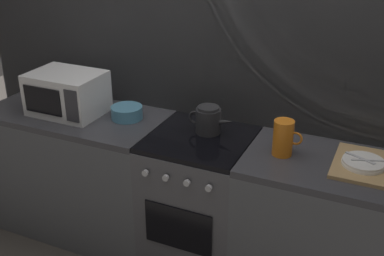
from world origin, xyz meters
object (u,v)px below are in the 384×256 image
at_px(stove_unit, 199,202).
at_px(dish_pile, 363,164).
at_px(kettle, 208,120).
at_px(microwave, 67,93).
at_px(pitcher, 283,138).
at_px(mixing_bowl, 127,112).

relative_size(stove_unit, dish_pile, 2.25).
height_order(kettle, dish_pile, kettle).
height_order(microwave, dish_pile, microwave).
height_order(stove_unit, kettle, kettle).
height_order(stove_unit, microwave, microwave).
height_order(microwave, pitcher, microwave).
bearing_deg(dish_pile, mixing_bowl, 178.51).
height_order(kettle, mixing_bowl, kettle).
bearing_deg(pitcher, mixing_bowl, 176.00).
xyz_separation_m(stove_unit, mixing_bowl, (-0.53, 0.06, 0.49)).
xyz_separation_m(kettle, dish_pile, (0.90, -0.06, -0.06)).
xyz_separation_m(mixing_bowl, pitcher, (1.03, -0.07, 0.06)).
xyz_separation_m(stove_unit, dish_pile, (0.92, 0.03, 0.47)).
height_order(stove_unit, mixing_bowl, mixing_bowl).
bearing_deg(dish_pile, pitcher, -175.35).
bearing_deg(kettle, stove_unit, -103.41).
bearing_deg(stove_unit, microwave, -179.29).
height_order(microwave, mixing_bowl, microwave).
xyz_separation_m(mixing_bowl, dish_pile, (1.45, -0.04, -0.02)).
relative_size(stove_unit, kettle, 3.16).
xyz_separation_m(stove_unit, microwave, (-0.93, -0.01, 0.59)).
height_order(microwave, kettle, microwave).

